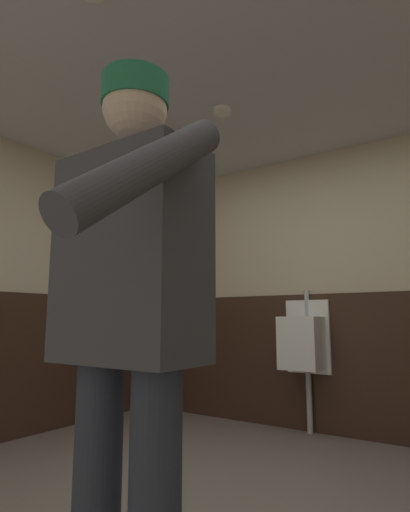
# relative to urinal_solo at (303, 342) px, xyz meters

# --- Properties ---
(wall_back) EXTENTS (4.97, 0.12, 2.53)m
(wall_back) POSITION_rel_urinal_solo_xyz_m (0.23, 0.22, 0.49)
(wall_back) COLOR beige
(wall_back) RESTS_ON ground_plane
(wainscot_band_back) EXTENTS (4.37, 0.03, 1.20)m
(wainscot_band_back) POSITION_rel_urinal_solo_xyz_m (0.23, 0.14, -0.18)
(wainscot_band_back) COLOR #382319
(wainscot_band_back) RESTS_ON ground_plane
(ceiling_slab) EXTENTS (4.97, 4.42, 0.04)m
(ceiling_slab) POSITION_rel_urinal_solo_xyz_m (0.23, -1.75, 1.77)
(ceiling_slab) COLOR silver
(downlight_far) EXTENTS (0.14, 0.14, 0.03)m
(downlight_far) POSITION_rel_urinal_solo_xyz_m (-0.15, -1.08, 1.74)
(downlight_far) COLOR white
(urinal_solo) EXTENTS (0.40, 0.34, 1.24)m
(urinal_solo) POSITION_rel_urinal_solo_xyz_m (0.00, 0.00, 0.00)
(urinal_solo) COLOR white
(urinal_solo) RESTS_ON ground_plane
(person) EXTENTS (0.66, 0.60, 1.73)m
(person) POSITION_rel_urinal_solo_xyz_m (0.52, -2.68, 0.24)
(person) COLOR #2D3342
(person) RESTS_ON ground_plane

